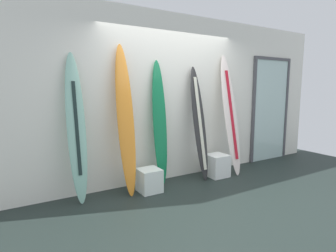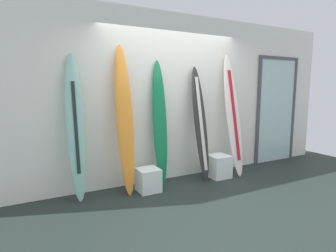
% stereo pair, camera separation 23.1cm
% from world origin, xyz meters
% --- Properties ---
extents(ground, '(8.00, 8.00, 0.04)m').
position_xyz_m(ground, '(0.00, 0.00, -0.02)').
color(ground, '#1F2926').
extents(wall_back, '(7.20, 0.20, 2.80)m').
position_xyz_m(wall_back, '(0.00, 1.30, 1.40)').
color(wall_back, white).
rests_on(wall_back, ground).
extents(surfboard_seafoam, '(0.25, 0.35, 2.05)m').
position_xyz_m(surfboard_seafoam, '(-1.62, 1.01, 1.01)').
color(surfboard_seafoam, '#87C0AD').
rests_on(surfboard_seafoam, ground).
extents(surfboard_sunset, '(0.27, 0.45, 2.21)m').
position_xyz_m(surfboard_sunset, '(-0.93, 0.95, 1.11)').
color(surfboard_sunset, orange).
rests_on(surfboard_sunset, ground).
extents(surfboard_emerald, '(0.25, 0.30, 2.02)m').
position_xyz_m(surfboard_emerald, '(-0.31, 1.04, 1.01)').
color(surfboard_emerald, '#137243').
rests_on(surfboard_emerald, ground).
extents(surfboard_charcoal, '(0.26, 0.45, 1.94)m').
position_xyz_m(surfboard_charcoal, '(0.41, 0.94, 0.95)').
color(surfboard_charcoal, '#272728').
rests_on(surfboard_charcoal, ground).
extents(surfboard_ivory, '(0.31, 0.56, 2.17)m').
position_xyz_m(surfboard_ivory, '(1.09, 0.91, 1.09)').
color(surfboard_ivory, silver).
rests_on(surfboard_ivory, ground).
extents(display_block_left, '(0.36, 0.36, 0.39)m').
position_xyz_m(display_block_left, '(0.75, 0.85, 0.20)').
color(display_block_left, white).
rests_on(display_block_left, ground).
extents(display_block_center, '(0.33, 0.33, 0.35)m').
position_xyz_m(display_block_center, '(-0.62, 0.82, 0.18)').
color(display_block_center, white).
rests_on(display_block_center, ground).
extents(glass_door, '(1.11, 0.06, 2.21)m').
position_xyz_m(glass_door, '(2.51, 1.18, 1.14)').
color(glass_door, silver).
rests_on(glass_door, ground).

